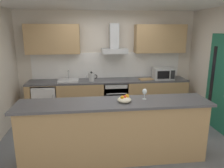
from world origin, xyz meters
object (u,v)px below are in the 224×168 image
object	(u,v)px
range_hood	(114,44)
wine_glass	(145,92)
refrigerator	(46,101)
oven	(115,97)
sink	(68,80)
kettle	(92,77)
chopping_board	(146,79)
fruit_bowl	(125,99)
microwave	(163,73)

from	to	relation	value
range_hood	wine_glass	world-z (taller)	range_hood
range_hood	refrigerator	bearing A→B (deg)	-175.59
oven	sink	size ratio (longest dim) A/B	1.60
kettle	chopping_board	distance (m)	1.38
fruit_bowl	chopping_board	xyz separation A→B (m)	(0.91, 2.00, -0.15)
refrigerator	fruit_bowl	distance (m)	2.66
oven	wine_glass	bearing A→B (deg)	-83.01
range_hood	wine_glass	distance (m)	2.16
refrigerator	microwave	size ratio (longest dim) A/B	1.70
oven	chopping_board	bearing A→B (deg)	-1.71
kettle	fruit_bowl	world-z (taller)	kettle
refrigerator	microwave	bearing A→B (deg)	-0.49
sink	range_hood	bearing A→B (deg)	5.88
chopping_board	oven	bearing A→B (deg)	178.29
sink	range_hood	xyz separation A→B (m)	(1.15, 0.12, 0.86)
microwave	chopping_board	distance (m)	0.47
kettle	chopping_board	world-z (taller)	kettle
oven	microwave	xyz separation A→B (m)	(1.24, -0.03, 0.59)
refrigerator	range_hood	bearing A→B (deg)	4.41
microwave	fruit_bowl	size ratio (longest dim) A/B	2.27
range_hood	chopping_board	xyz separation A→B (m)	(0.80, -0.15, -0.88)
oven	fruit_bowl	world-z (taller)	fruit_bowl
refrigerator	range_hood	world-z (taller)	range_hood
refrigerator	chopping_board	xyz separation A→B (m)	(2.51, -0.02, 0.49)
sink	fruit_bowl	bearing A→B (deg)	-62.99
microwave	fruit_bowl	xyz separation A→B (m)	(-1.35, -2.00, 0.01)
refrigerator	kettle	size ratio (longest dim) A/B	2.94
microwave	fruit_bowl	distance (m)	2.41
sink	wine_glass	distance (m)	2.39
kettle	chopping_board	xyz separation A→B (m)	(1.38, 0.01, -0.09)
wine_glass	fruit_bowl	xyz separation A→B (m)	(-0.35, -0.10, -0.08)
kettle	fruit_bowl	distance (m)	2.05
sink	chopping_board	xyz separation A→B (m)	(1.95, -0.03, -0.02)
refrigerator	range_hood	distance (m)	2.19
kettle	wine_glass	bearing A→B (deg)	-66.55
refrigerator	range_hood	size ratio (longest dim) A/B	1.18
range_hood	fruit_bowl	xyz separation A→B (m)	(-0.11, -2.15, -0.73)
wine_glass	range_hood	bearing A→B (deg)	96.56
range_hood	wine_glass	bearing A→B (deg)	-83.44
wine_glass	chopping_board	world-z (taller)	wine_glass
refrigerator	wine_glass	world-z (taller)	wine_glass
oven	microwave	distance (m)	1.38
oven	refrigerator	xyz separation A→B (m)	(-1.71, -0.00, -0.03)
kettle	wine_glass	world-z (taller)	wine_glass
kettle	chopping_board	bearing A→B (deg)	0.42
wine_glass	fruit_bowl	world-z (taller)	wine_glass
oven	fruit_bowl	xyz separation A→B (m)	(-0.11, -2.02, 0.60)
refrigerator	kettle	xyz separation A→B (m)	(1.13, -0.03, 0.58)
oven	wine_glass	distance (m)	2.05
oven	microwave	bearing A→B (deg)	-1.29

